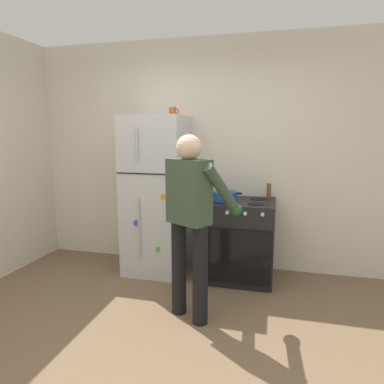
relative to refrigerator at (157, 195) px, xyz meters
name	(u,v)px	position (x,y,z in m)	size (l,w,h in m)	color
ground	(154,357)	(0.52, -1.57, -0.90)	(8.00, 8.00, 0.00)	brown
kitchen_wall_back	(209,155)	(0.52, 0.38, 0.45)	(6.00, 0.10, 2.70)	silver
refrigerator	(157,195)	(0.00, 0.00, 0.00)	(0.68, 0.72, 1.80)	silver
stove_range	(239,240)	(0.96, -0.01, -0.46)	(0.76, 0.67, 0.89)	black
person_cook	(192,211)	(0.65, -0.94, 0.05)	(0.65, 0.70, 1.60)	black
red_pot	(225,196)	(0.80, -0.05, 0.04)	(0.37, 0.27, 0.10)	#19479E
coffee_mug	(173,111)	(0.18, 0.05, 0.95)	(0.11, 0.08, 0.10)	#B24C1E
pepper_mill	(269,191)	(1.26, 0.20, 0.07)	(0.05, 0.05, 0.17)	brown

